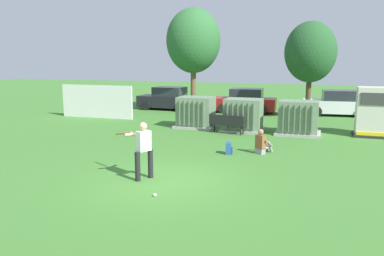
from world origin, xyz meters
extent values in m
plane|color=#3D752D|center=(0.00, 0.00, 0.00)|extent=(96.00, 96.00, 0.00)
cube|color=silver|center=(-8.72, 10.50, 1.00)|extent=(4.80, 0.12, 2.00)
cube|color=#9E9B93|center=(-1.89, 9.16, 0.06)|extent=(2.10, 1.70, 0.12)
cube|color=slate|center=(-1.89, 9.16, 0.87)|extent=(1.80, 1.40, 1.50)
cube|color=#5B7056|center=(-2.53, 8.40, 0.87)|extent=(0.06, 0.12, 1.27)
cube|color=#5B7056|center=(-2.28, 8.40, 0.87)|extent=(0.06, 0.12, 1.27)
cube|color=#5B7056|center=(-2.02, 8.40, 0.87)|extent=(0.06, 0.12, 1.27)
cube|color=#5B7056|center=(-1.77, 8.40, 0.87)|extent=(0.06, 0.12, 1.27)
cube|color=#5B7056|center=(-1.51, 8.40, 0.87)|extent=(0.06, 0.12, 1.27)
cube|color=#5B7056|center=(-1.26, 8.40, 0.87)|extent=(0.06, 0.12, 1.27)
cube|color=#9E9B93|center=(0.68, 8.92, 0.06)|extent=(2.10, 1.70, 0.12)
cube|color=slate|center=(0.68, 8.92, 0.87)|extent=(1.80, 1.40, 1.50)
cube|color=#5B7056|center=(0.05, 8.16, 0.87)|extent=(0.06, 0.12, 1.27)
cube|color=#5B7056|center=(0.30, 8.16, 0.87)|extent=(0.06, 0.12, 1.27)
cube|color=#5B7056|center=(0.56, 8.16, 0.87)|extent=(0.06, 0.12, 1.27)
cube|color=#5B7056|center=(0.81, 8.16, 0.87)|extent=(0.06, 0.12, 1.27)
cube|color=#5B7056|center=(1.07, 8.16, 0.87)|extent=(0.06, 0.12, 1.27)
cube|color=#5B7056|center=(1.32, 8.16, 0.87)|extent=(0.06, 0.12, 1.27)
cube|color=#9E9B93|center=(3.37, 8.84, 0.06)|extent=(2.10, 1.70, 0.12)
cube|color=slate|center=(3.37, 8.84, 0.87)|extent=(1.80, 1.40, 1.50)
cube|color=#5B7056|center=(2.73, 8.08, 0.87)|extent=(0.06, 0.12, 1.27)
cube|color=#5B7056|center=(2.98, 8.08, 0.87)|extent=(0.06, 0.12, 1.27)
cube|color=#5B7056|center=(3.24, 8.08, 0.87)|extent=(0.06, 0.12, 1.27)
cube|color=#5B7056|center=(3.49, 8.08, 0.87)|extent=(0.06, 0.12, 1.27)
cube|color=#5B7056|center=(3.75, 8.08, 0.87)|extent=(0.06, 0.12, 1.27)
cube|color=#5B7056|center=(4.00, 8.08, 0.87)|extent=(0.06, 0.12, 1.27)
cube|color=#262626|center=(6.64, 9.50, 0.05)|extent=(1.60, 1.40, 0.10)
cube|color=beige|center=(6.64, 9.50, 1.20)|extent=(1.40, 1.20, 2.20)
cube|color=#383838|center=(6.64, 8.88, 1.81)|extent=(1.19, 0.04, 0.55)
cube|color=yellow|center=(6.64, 8.88, 0.20)|extent=(1.33, 0.04, 0.16)
cube|color=black|center=(0.09, 8.00, 0.45)|extent=(1.84, 0.71, 0.05)
cube|color=black|center=(0.06, 7.82, 0.70)|extent=(1.78, 0.35, 0.44)
cylinder|color=black|center=(-0.64, 8.27, 0.21)|extent=(0.06, 0.06, 0.42)
cylinder|color=black|center=(0.87, 8.00, 0.21)|extent=(0.06, 0.06, 0.42)
cylinder|color=black|center=(-0.69, 8.00, 0.21)|extent=(0.06, 0.06, 0.42)
cylinder|color=black|center=(0.82, 7.73, 0.21)|extent=(0.06, 0.06, 0.42)
cylinder|color=black|center=(-0.67, -0.25, 0.44)|extent=(0.16, 0.16, 0.88)
cylinder|color=black|center=(-0.45, 0.17, 0.44)|extent=(0.16, 0.16, 0.88)
cube|color=white|center=(-0.56, -0.04, 1.18)|extent=(0.40, 0.47, 0.60)
sphere|color=tan|center=(-0.56, -0.04, 1.62)|extent=(0.23, 0.23, 0.23)
cylinder|color=tan|center=(-0.93, 0.06, 1.34)|extent=(0.46, 0.43, 0.09)
cylinder|color=tan|center=(-0.85, 0.22, 1.34)|extent=(0.17, 0.55, 0.09)
cylinder|color=#A5723F|center=(-1.49, 0.46, 1.27)|extent=(0.78, 0.45, 0.21)
sphere|color=#A5723F|center=(-1.12, 0.26, 1.34)|extent=(0.08, 0.08, 0.08)
sphere|color=white|center=(0.36, -1.34, 0.04)|extent=(0.09, 0.09, 0.09)
cube|color=gray|center=(2.26, 4.33, 0.10)|extent=(0.42, 0.39, 0.20)
cube|color=brown|center=(2.26, 4.33, 0.46)|extent=(0.42, 0.38, 0.52)
sphere|color=#9E7051|center=(2.26, 4.33, 0.85)|extent=(0.22, 0.22, 0.22)
cylinder|color=gray|center=(2.30, 4.57, 0.22)|extent=(0.35, 0.45, 0.13)
cylinder|color=gray|center=(2.42, 4.76, 0.23)|extent=(0.26, 0.31, 0.46)
cylinder|color=gray|center=(2.46, 4.46, 0.22)|extent=(0.35, 0.45, 0.13)
cylinder|color=gray|center=(2.59, 4.65, 0.23)|extent=(0.26, 0.31, 0.46)
cylinder|color=#9E7051|center=(2.18, 4.64, 0.42)|extent=(0.29, 0.39, 0.32)
cylinder|color=#9E7051|center=(2.57, 4.39, 0.42)|extent=(0.29, 0.39, 0.32)
cube|color=#264C8C|center=(1.11, 3.89, 0.22)|extent=(0.26, 0.35, 0.44)
cube|color=navy|center=(1.24, 3.91, 0.15)|extent=(0.10, 0.23, 0.22)
cylinder|color=brown|center=(-4.03, 15.17, 1.48)|extent=(0.36, 0.36, 2.95)
ellipsoid|color=#2D6633|center=(-4.03, 15.17, 4.78)|extent=(3.63, 3.63, 4.31)
cylinder|color=#4C3828|center=(3.57, 14.25, 1.23)|extent=(0.30, 0.30, 2.46)
ellipsoid|color=#235128|center=(3.57, 14.25, 3.98)|extent=(3.02, 3.02, 3.59)
cube|color=black|center=(-6.09, 15.59, 0.58)|extent=(4.29, 1.94, 0.80)
cube|color=#262B33|center=(-5.94, 15.58, 1.30)|extent=(2.19, 1.68, 0.64)
cylinder|color=black|center=(-7.44, 14.82, 0.32)|extent=(0.65, 0.26, 0.64)
cylinder|color=black|center=(-7.34, 16.51, 0.32)|extent=(0.65, 0.26, 0.64)
cylinder|color=black|center=(-4.84, 14.66, 0.32)|extent=(0.65, 0.26, 0.64)
cylinder|color=black|center=(-4.74, 16.36, 0.32)|extent=(0.65, 0.26, 0.64)
cube|color=maroon|center=(-0.62, 15.79, 0.58)|extent=(4.28, 1.90, 0.80)
cube|color=#262B33|center=(-0.47, 15.80, 1.30)|extent=(2.17, 1.66, 0.64)
cylinder|color=black|center=(-1.88, 14.88, 0.32)|extent=(0.65, 0.25, 0.64)
cylinder|color=black|center=(-1.96, 16.58, 0.32)|extent=(0.65, 0.25, 0.64)
cylinder|color=black|center=(0.72, 15.01, 0.32)|extent=(0.65, 0.25, 0.64)
cylinder|color=black|center=(0.64, 16.70, 0.32)|extent=(0.65, 0.25, 0.64)
cube|color=silver|center=(5.30, 16.27, 0.58)|extent=(4.35, 2.11, 0.80)
cube|color=#262B33|center=(5.45, 16.29, 1.30)|extent=(2.24, 1.76, 0.64)
cylinder|color=black|center=(4.09, 15.30, 0.32)|extent=(0.66, 0.28, 0.64)
cylinder|color=black|center=(3.92, 16.99, 0.32)|extent=(0.66, 0.28, 0.64)
cylinder|color=black|center=(6.68, 15.56, 0.32)|extent=(0.66, 0.28, 0.64)
cylinder|color=black|center=(6.51, 17.25, 0.32)|extent=(0.66, 0.28, 0.64)
camera|label=1|loc=(4.44, -10.46, 3.59)|focal=36.88mm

